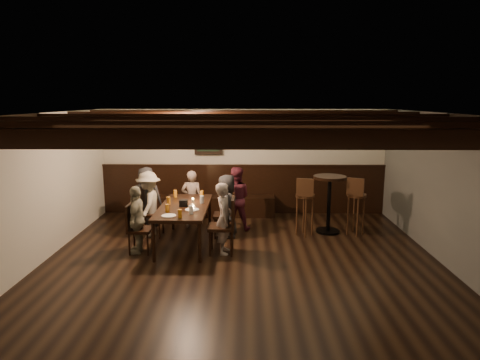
{
  "coord_description": "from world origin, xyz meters",
  "views": [
    {
      "loc": [
        0.07,
        -6.24,
        2.62
      ],
      "look_at": [
        -0.05,
        1.3,
        1.19
      ],
      "focal_mm": 32.0,
      "sensor_mm": 36.0,
      "label": 1
    }
  ],
  "objects_px": {
    "dining_table": "(184,209)",
    "bar_stool_left": "(305,214)",
    "person_left_near": "(149,204)",
    "person_bench_left": "(147,198)",
    "person_bench_right": "(235,199)",
    "person_left_far": "(137,219)",
    "chair_left_near": "(151,222)",
    "chair_right_far": "(223,236)",
    "chair_left_far": "(140,238)",
    "chair_right_near": "(225,223)",
    "person_right_far": "(224,218)",
    "person_right_near": "(227,206)",
    "high_top_table": "(329,196)",
    "person_bench_centre": "(192,199)",
    "bar_stool_right": "(356,213)"
  },
  "relations": [
    {
      "from": "chair_left_far",
      "to": "chair_right_far",
      "type": "height_order",
      "value": "chair_right_far"
    },
    {
      "from": "dining_table",
      "to": "person_bench_centre",
      "type": "bearing_deg",
      "value": 90.0
    },
    {
      "from": "chair_right_far",
      "to": "bar_stool_right",
      "type": "bearing_deg",
      "value": -67.36
    },
    {
      "from": "person_left_near",
      "to": "person_right_near",
      "type": "distance_m",
      "value": 1.5
    },
    {
      "from": "dining_table",
      "to": "chair_left_near",
      "type": "height_order",
      "value": "chair_left_near"
    },
    {
      "from": "person_bench_centre",
      "to": "person_right_near",
      "type": "xyz_separation_m",
      "value": [
        0.75,
        -0.6,
        0.01
      ]
    },
    {
      "from": "person_bench_left",
      "to": "person_bench_right",
      "type": "relative_size",
      "value": 1.0
    },
    {
      "from": "chair_right_near",
      "to": "bar_stool_left",
      "type": "bearing_deg",
      "value": -86.25
    },
    {
      "from": "person_bench_right",
      "to": "high_top_table",
      "type": "xyz_separation_m",
      "value": [
        1.85,
        -0.15,
        0.1
      ]
    },
    {
      "from": "chair_left_far",
      "to": "bar_stool_right",
      "type": "bearing_deg",
      "value": 104.89
    },
    {
      "from": "dining_table",
      "to": "bar_stool_left",
      "type": "height_order",
      "value": "bar_stool_left"
    },
    {
      "from": "chair_right_far",
      "to": "person_bench_right",
      "type": "bearing_deg",
      "value": -7.57
    },
    {
      "from": "person_left_far",
      "to": "bar_stool_left",
      "type": "height_order",
      "value": "person_left_far"
    },
    {
      "from": "person_left_near",
      "to": "chair_left_far",
      "type": "bearing_deg",
      "value": 2.04
    },
    {
      "from": "person_bench_left",
      "to": "person_right_far",
      "type": "height_order",
      "value": "person_bench_left"
    },
    {
      "from": "dining_table",
      "to": "person_left_far",
      "type": "bearing_deg",
      "value": -149.04
    },
    {
      "from": "chair_left_near",
      "to": "person_left_far",
      "type": "height_order",
      "value": "person_left_far"
    },
    {
      "from": "chair_right_far",
      "to": "person_right_near",
      "type": "relative_size",
      "value": 0.8
    },
    {
      "from": "person_bench_right",
      "to": "high_top_table",
      "type": "relative_size",
      "value": 1.13
    },
    {
      "from": "dining_table",
      "to": "person_bench_left",
      "type": "height_order",
      "value": "person_bench_left"
    },
    {
      "from": "person_bench_left",
      "to": "high_top_table",
      "type": "height_order",
      "value": "person_bench_left"
    },
    {
      "from": "person_right_near",
      "to": "high_top_table",
      "type": "xyz_separation_m",
      "value": [
        2.01,
        0.3,
        0.14
      ]
    },
    {
      "from": "person_left_far",
      "to": "bar_stool_right",
      "type": "xyz_separation_m",
      "value": [
        4.01,
        1.04,
        -0.16
      ]
    },
    {
      "from": "person_right_near",
      "to": "person_left_near",
      "type": "bearing_deg",
      "value": 90.0
    },
    {
      "from": "chair_left_far",
      "to": "person_left_far",
      "type": "relative_size",
      "value": 0.73
    },
    {
      "from": "person_bench_centre",
      "to": "person_left_far",
      "type": "xyz_separation_m",
      "value": [
        -0.76,
        -1.5,
        -0.01
      ]
    },
    {
      "from": "chair_right_near",
      "to": "bar_stool_left",
      "type": "relative_size",
      "value": 0.77
    },
    {
      "from": "chair_left_near",
      "to": "person_left_near",
      "type": "bearing_deg",
      "value": -90.0
    },
    {
      "from": "chair_right_far",
      "to": "chair_left_near",
      "type": "bearing_deg",
      "value": 58.0
    },
    {
      "from": "person_bench_left",
      "to": "person_bench_right",
      "type": "distance_m",
      "value": 1.8
    },
    {
      "from": "chair_right_near",
      "to": "person_bench_centre",
      "type": "height_order",
      "value": "person_bench_centre"
    },
    {
      "from": "chair_right_far",
      "to": "person_left_near",
      "type": "height_order",
      "value": "person_left_near"
    },
    {
      "from": "high_top_table",
      "to": "bar_stool_left",
      "type": "relative_size",
      "value": 0.99
    },
    {
      "from": "person_left_near",
      "to": "person_right_far",
      "type": "height_order",
      "value": "person_left_near"
    },
    {
      "from": "person_left_near",
      "to": "bar_stool_right",
      "type": "xyz_separation_m",
      "value": [
        4.0,
        0.14,
        -0.21
      ]
    },
    {
      "from": "person_bench_left",
      "to": "person_right_near",
      "type": "relative_size",
      "value": 1.06
    },
    {
      "from": "dining_table",
      "to": "person_left_near",
      "type": "bearing_deg",
      "value": 149.04
    },
    {
      "from": "person_left_near",
      "to": "person_right_far",
      "type": "relative_size",
      "value": 1.03
    },
    {
      "from": "chair_right_near",
      "to": "person_right_far",
      "type": "bearing_deg",
      "value": -178.02
    },
    {
      "from": "person_bench_left",
      "to": "person_bench_right",
      "type": "bearing_deg",
      "value": -180.0
    },
    {
      "from": "person_right_far",
      "to": "chair_right_near",
      "type": "bearing_deg",
      "value": 1.98
    },
    {
      "from": "chair_left_far",
      "to": "person_right_near",
      "type": "bearing_deg",
      "value": 121.51
    },
    {
      "from": "person_left_far",
      "to": "person_left_near",
      "type": "bearing_deg",
      "value": -180.0
    },
    {
      "from": "chair_right_far",
      "to": "bar_stool_left",
      "type": "relative_size",
      "value": 0.84
    },
    {
      "from": "person_bench_centre",
      "to": "high_top_table",
      "type": "distance_m",
      "value": 2.77
    },
    {
      "from": "chair_right_far",
      "to": "person_right_near",
      "type": "bearing_deg",
      "value": -1.87
    },
    {
      "from": "chair_left_far",
      "to": "person_left_near",
      "type": "relative_size",
      "value": 0.67
    },
    {
      "from": "chair_right_near",
      "to": "person_bench_left",
      "type": "xyz_separation_m",
      "value": [
        -1.62,
        0.46,
        0.37
      ]
    },
    {
      "from": "person_bench_right",
      "to": "person_left_near",
      "type": "distance_m",
      "value": 1.71
    },
    {
      "from": "person_left_far",
      "to": "high_top_table",
      "type": "xyz_separation_m",
      "value": [
        3.51,
        1.19,
        0.16
      ]
    }
  ]
}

